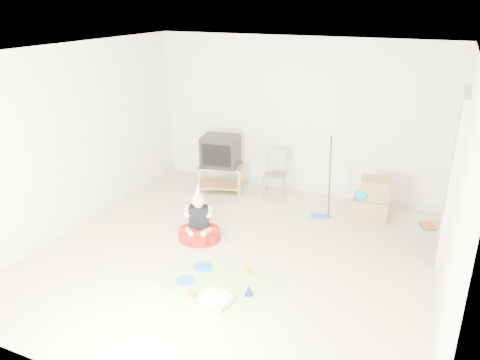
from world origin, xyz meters
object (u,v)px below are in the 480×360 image
at_px(crt_tv, 220,151).
at_px(cardboard_boxes, 372,200).
at_px(seated_woman, 199,228).
at_px(tv_stand, 221,176).
at_px(folding_chair, 275,176).
at_px(birthday_cake, 216,300).

distance_m(crt_tv, cardboard_boxes, 2.60).
relative_size(crt_tv, seated_woman, 0.72).
relative_size(cardboard_boxes, seated_woman, 0.77).
relative_size(tv_stand, folding_chair, 1.04).
xyz_separation_m(crt_tv, birthday_cake, (1.38, -2.92, -0.69)).
xyz_separation_m(crt_tv, folding_chair, (0.95, 0.09, -0.33)).
bearing_deg(tv_stand, crt_tv, 135.00).
xyz_separation_m(tv_stand, folding_chair, (0.95, 0.09, 0.12)).
distance_m(tv_stand, crt_tv, 0.45).
xyz_separation_m(tv_stand, birthday_cake, (1.38, -2.92, -0.23)).
distance_m(crt_tv, birthday_cake, 3.30).
relative_size(crt_tv, folding_chair, 0.74).
relative_size(crt_tv, birthday_cake, 1.71).
xyz_separation_m(folding_chair, seated_woman, (-0.44, -1.80, -0.22)).
distance_m(cardboard_boxes, birthday_cake, 3.11).
relative_size(tv_stand, cardboard_boxes, 1.33).
relative_size(crt_tv, cardboard_boxes, 0.94).
bearing_deg(birthday_cake, tv_stand, 115.26).
bearing_deg(folding_chair, crt_tv, -174.78).
xyz_separation_m(folding_chair, cardboard_boxes, (1.61, -0.15, -0.09)).
distance_m(tv_stand, birthday_cake, 3.24).
distance_m(crt_tv, seated_woman, 1.87).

